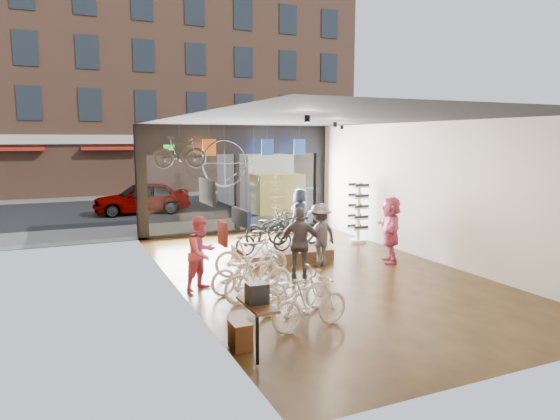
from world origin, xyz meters
TOP-DOWN VIEW (x-y plane):
  - ground_plane at (0.00, 0.00)m, footprint 7.00×12.00m
  - ceiling at (0.00, 0.00)m, footprint 7.00×12.00m
  - wall_left at (-3.52, 0.00)m, footprint 0.04×12.00m
  - wall_right at (3.52, 0.00)m, footprint 0.04×12.00m
  - wall_back at (0.00, -6.02)m, footprint 7.00×0.04m
  - storefront at (0.00, 6.00)m, footprint 7.00×0.26m
  - exit_sign at (-2.40, 5.88)m, footprint 0.35×0.06m
  - street_road at (0.00, 15.00)m, footprint 30.00×18.00m
  - sidewalk_near at (0.00, 7.20)m, footprint 30.00×2.40m
  - sidewalk_far at (0.00, 19.00)m, footprint 30.00×2.00m
  - opposite_building at (0.00, 21.50)m, footprint 26.00×5.00m
  - street_car at (-2.45, 12.00)m, footprint 4.17×1.68m
  - box_truck at (2.91, 11.00)m, footprint 2.22×6.66m
  - floor_bike_1 at (-1.87, -3.31)m, footprint 1.60×0.61m
  - floor_bike_2 at (-1.80, -2.45)m, footprint 1.67×0.64m
  - floor_bike_3 at (-2.12, -1.46)m, footprint 1.69×0.75m
  - floor_bike_4 at (-2.14, -0.82)m, footprint 1.84×0.91m
  - floor_bike_5 at (-1.66, 0.20)m, footprint 1.82×0.97m
  - display_platform at (-0.15, 1.78)m, footprint 2.40×1.80m
  - display_bike_left at (-0.90, 1.24)m, footprint 1.71×0.72m
  - display_bike_mid at (0.35, 1.92)m, footprint 1.66×0.83m
  - display_bike_right at (-0.27, 2.45)m, footprint 1.96×1.36m
  - customer_1 at (-3.00, -0.26)m, footprint 1.01×0.96m
  - customer_2 at (-0.66, -0.46)m, footprint 1.11×0.86m
  - customer_3 at (0.38, 0.50)m, footprint 1.20×0.88m
  - customer_4 at (1.43, 3.78)m, footprint 1.00×0.89m
  - customer_5 at (2.34, 0.10)m, footprint 1.24×1.73m
  - sunglasses_rack at (2.95, 2.65)m, footprint 0.65×0.57m
  - wall_merch at (-3.38, -3.50)m, footprint 0.40×2.40m
  - penny_farthing at (-0.52, 4.76)m, footprint 1.91×0.06m
  - hung_bike at (-2.42, 4.20)m, footprint 1.62×0.64m
  - jersey_left at (-1.22, 5.20)m, footprint 0.45×0.03m
  - jersey_mid at (0.86, 5.20)m, footprint 0.45×0.03m
  - jersey_right at (2.09, 5.20)m, footprint 0.45×0.03m

SIDE VIEW (x-z plane):
  - ground_plane at x=0.00m, z-range -0.04..0.00m
  - street_road at x=0.00m, z-range -0.02..0.00m
  - sidewalk_near at x=0.00m, z-range 0.00..0.12m
  - sidewalk_far at x=0.00m, z-range 0.00..0.12m
  - display_platform at x=-0.15m, z-range 0.00..0.30m
  - floor_bike_2 at x=-1.80m, z-range 0.00..0.87m
  - floor_bike_4 at x=-2.14m, z-range 0.00..0.93m
  - floor_bike_1 at x=-1.87m, z-range 0.00..0.94m
  - floor_bike_3 at x=-2.12m, z-range 0.00..0.98m
  - floor_bike_5 at x=-1.66m, z-range 0.00..1.05m
  - street_car at x=-2.45m, z-range 0.00..1.42m
  - display_bike_left at x=-0.90m, z-range 0.30..1.17m
  - display_bike_mid at x=0.35m, z-range 0.30..1.26m
  - display_bike_right at x=-0.27m, z-range 0.30..1.28m
  - customer_1 at x=-3.00m, z-range 0.00..1.66m
  - customer_3 at x=0.38m, z-range 0.00..1.66m
  - customer_4 at x=1.43m, z-range 0.00..1.72m
  - customer_2 at x=-0.66m, z-range 0.00..1.76m
  - customer_5 at x=2.34m, z-range 0.00..1.80m
  - sunglasses_rack at x=2.95m, z-range 0.00..1.95m
  - wall_merch at x=-3.38m, z-range 0.00..2.60m
  - box_truck at x=2.91m, z-range 0.00..2.62m
  - wall_left at x=-3.52m, z-range 0.00..3.80m
  - wall_right at x=3.52m, z-range 0.00..3.80m
  - wall_back at x=0.00m, z-range 0.00..3.80m
  - storefront at x=0.00m, z-range 0.00..3.80m
  - penny_farthing at x=-0.52m, z-range 1.73..3.27m
  - hung_bike at x=-2.42m, z-range 2.45..3.40m
  - exit_sign at x=-2.40m, z-range 2.96..3.14m
  - jersey_left at x=-1.22m, z-range 2.77..3.32m
  - jersey_mid at x=0.86m, z-range 2.77..3.32m
  - jersey_right at x=2.09m, z-range 2.77..3.32m
  - ceiling at x=0.00m, z-range 3.80..3.84m
  - opposite_building at x=0.00m, z-range 0.00..14.00m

